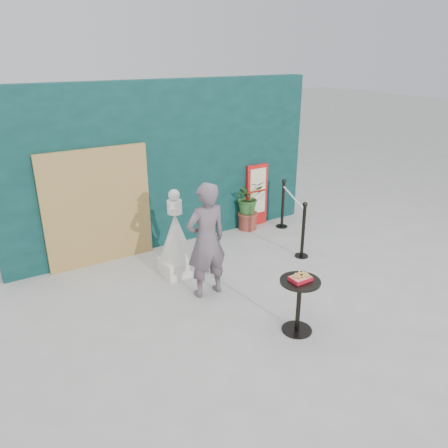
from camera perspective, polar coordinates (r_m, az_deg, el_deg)
ground at (r=6.21m, az=6.02°, el=-12.14°), size 60.00×60.00×0.00m
back_wall at (r=8.10m, az=-7.40°, el=7.63°), size 6.00×0.30×3.00m
bamboo_fence at (r=7.60m, az=-16.13°, el=2.04°), size 1.80×0.08×2.00m
woman at (r=6.35m, az=-2.33°, el=-2.16°), size 0.64×0.43×1.76m
menu_board at (r=9.10m, az=4.30°, el=3.75°), size 0.50×0.07×1.30m
statue at (r=7.07m, az=-6.28°, el=-2.19°), size 0.57×0.57×1.46m
cafe_table at (r=5.75m, az=9.77°, el=-9.47°), size 0.52×0.52×0.75m
food_basket at (r=5.61m, az=9.96°, el=-6.92°), size 0.26×0.19×0.11m
planter at (r=8.87m, az=3.15°, el=2.95°), size 0.61×0.53×1.03m
stanchion_barrier at (r=8.43m, az=8.90°, el=0.94°), size 0.84×1.54×1.03m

